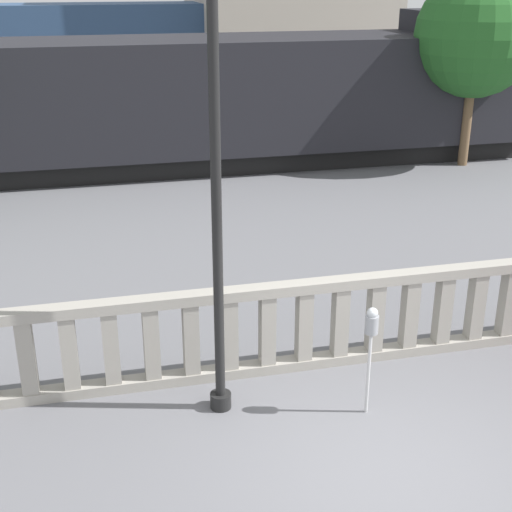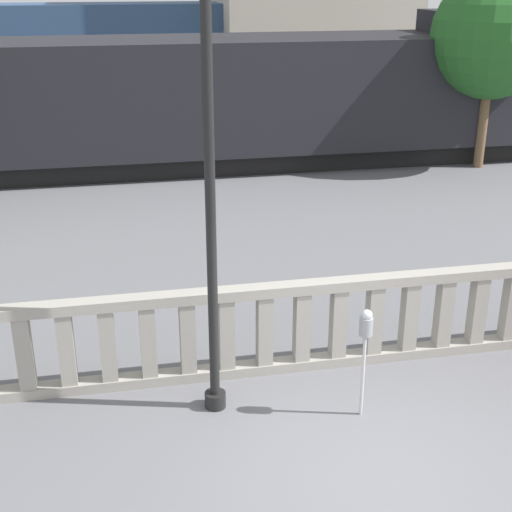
% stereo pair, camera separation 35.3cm
% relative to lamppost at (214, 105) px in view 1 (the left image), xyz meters
% --- Properties ---
extents(ground_plane, '(160.00, 160.00, 0.00)m').
position_rel_lamppost_xyz_m(ground_plane, '(1.55, -1.70, -3.78)').
color(ground_plane, slate).
extents(balustrade, '(13.51, 0.24, 1.28)m').
position_rel_lamppost_xyz_m(balustrade, '(1.55, 0.70, -3.14)').
color(balustrade, '#9E998E').
rests_on(balustrade, ground).
extents(lamppost, '(0.33, 0.33, 6.67)m').
position_rel_lamppost_xyz_m(lamppost, '(0.00, 0.00, 0.00)').
color(lamppost, black).
rests_on(lamppost, ground).
extents(parking_meter, '(0.16, 0.16, 1.43)m').
position_rel_lamppost_xyz_m(parking_meter, '(1.73, -0.52, -2.64)').
color(parking_meter, silver).
rests_on(parking_meter, ground).
extents(train_near, '(25.15, 3.20, 4.05)m').
position_rel_lamppost_xyz_m(train_near, '(-1.29, 11.85, -1.96)').
color(train_near, black).
rests_on(train_near, ground).
extents(train_far, '(22.77, 2.84, 4.47)m').
position_rel_lamppost_xyz_m(train_far, '(-4.06, 23.65, -1.75)').
color(train_far, black).
rests_on(train_far, ground).
extents(tree_right, '(3.26, 3.26, 5.14)m').
position_rel_lamppost_xyz_m(tree_right, '(8.92, 10.22, -0.28)').
color(tree_right, brown).
rests_on(tree_right, ground).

